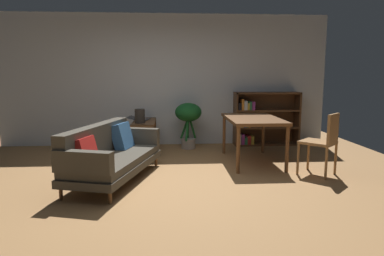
# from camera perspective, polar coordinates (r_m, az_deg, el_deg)

# --- Properties ---
(ground_plane) EXTENTS (8.16, 8.16, 0.00)m
(ground_plane) POSITION_cam_1_polar(r_m,az_deg,el_deg) (4.81, -4.67, -8.99)
(ground_plane) COLOR #9E7042
(back_wall_panel) EXTENTS (6.80, 0.10, 2.70)m
(back_wall_panel) POSITION_cam_1_polar(r_m,az_deg,el_deg) (7.28, -4.52, 7.85)
(back_wall_panel) COLOR silver
(back_wall_panel) RESTS_ON ground_plane
(fabric_couch) EXTENTS (1.23, 2.01, 0.77)m
(fabric_couch) POSITION_cam_1_polar(r_m,az_deg,el_deg) (4.98, -13.45, -4.07)
(fabric_couch) COLOR brown
(fabric_couch) RESTS_ON ground_plane
(media_console) EXTENTS (0.41, 1.10, 0.60)m
(media_console) POSITION_cam_1_polar(r_m,az_deg,el_deg) (6.63, -7.88, -1.50)
(media_console) COLOR brown
(media_console) RESTS_ON ground_plane
(open_laptop) EXTENTS (0.47, 0.40, 0.06)m
(open_laptop) POSITION_cam_1_polar(r_m,az_deg,el_deg) (6.78, -8.69, 1.51)
(open_laptop) COLOR #333338
(open_laptop) RESTS_ON media_console
(desk_speaker) EXTENTS (0.18, 0.18, 0.26)m
(desk_speaker) POSITION_cam_1_polar(r_m,az_deg,el_deg) (6.28, -8.64, 1.95)
(desk_speaker) COLOR #2D2823
(desk_speaker) RESTS_ON media_console
(potted_floor_plant) EXTENTS (0.53, 0.56, 0.92)m
(potted_floor_plant) POSITION_cam_1_polar(r_m,az_deg,el_deg) (6.85, -0.62, 1.87)
(potted_floor_plant) COLOR #9E9389
(potted_floor_plant) RESTS_ON ground_plane
(dining_table) EXTENTS (0.85, 1.43, 0.76)m
(dining_table) POSITION_cam_1_polar(r_m,az_deg,el_deg) (5.85, 10.02, 1.00)
(dining_table) COLOR brown
(dining_table) RESTS_ON ground_plane
(dining_chair_near) EXTENTS (0.61, 0.61, 0.92)m
(dining_chair_near) POSITION_cam_1_polar(r_m,az_deg,el_deg) (5.36, 20.85, -1.90)
(dining_chair_near) COLOR olive
(dining_chair_near) RESTS_ON ground_plane
(bookshelf) EXTENTS (1.35, 0.36, 1.11)m
(bookshelf) POSITION_cam_1_polar(r_m,az_deg,el_deg) (7.41, 11.41, 1.41)
(bookshelf) COLOR #56351E
(bookshelf) RESTS_ON ground_plane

